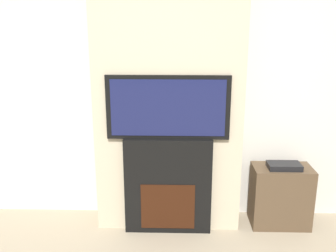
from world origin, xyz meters
name	(u,v)px	position (x,y,z in m)	size (l,w,h in m)	color
wall_back	(169,77)	(0.00, 2.03, 1.35)	(6.00, 0.06, 2.70)	silver
chimney_breast	(169,80)	(0.00, 1.83, 1.35)	(1.28, 0.34, 2.70)	beige
fireplace	(168,185)	(0.00, 1.66, 0.43)	(0.77, 0.15, 0.87)	black
television	(168,107)	(0.00, 1.66, 1.15)	(1.04, 0.07, 0.54)	black
media_stand	(281,195)	(1.04, 1.79, 0.29)	(0.53, 0.31, 0.62)	brown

